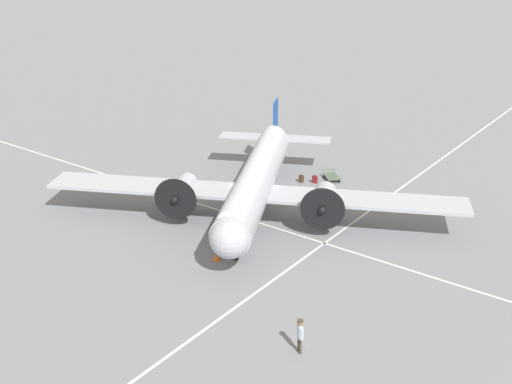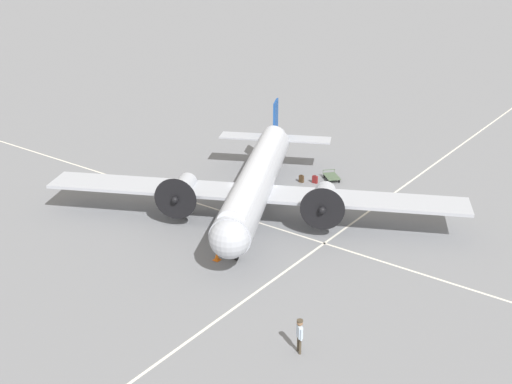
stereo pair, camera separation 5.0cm
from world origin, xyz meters
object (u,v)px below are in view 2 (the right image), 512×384
(crew_foreground, at_px, (300,332))
(baggage_cart, at_px, (332,177))
(traffic_cone, at_px, (217,256))
(suitcase_upright_spare, at_px, (315,179))
(airliner_main, at_px, (255,182))
(suitcase_near_door, at_px, (301,179))

(crew_foreground, distance_m, baggage_cart, 21.61)
(baggage_cart, height_order, traffic_cone, baggage_cart)
(crew_foreground, height_order, baggage_cart, crew_foreground)
(suitcase_upright_spare, xyz_separation_m, baggage_cart, (0.69, 1.30, -0.02))
(airliner_main, height_order, crew_foreground, airliner_main)
(baggage_cart, bearing_deg, suitcase_upright_spare, -75.68)
(suitcase_upright_spare, height_order, traffic_cone, suitcase_upright_spare)
(suitcase_upright_spare, bearing_deg, traffic_cone, -82.74)
(airliner_main, relative_size, traffic_cone, 49.85)
(airliner_main, height_order, traffic_cone, airliner_main)
(crew_foreground, height_order, suitcase_upright_spare, crew_foreground)
(traffic_cone, bearing_deg, crew_foreground, -27.64)
(crew_foreground, bearing_deg, suitcase_near_door, 160.59)
(crew_foreground, xyz_separation_m, traffic_cone, (-8.52, 4.46, -0.84))
(airliner_main, relative_size, suitcase_upright_spare, 41.71)
(crew_foreground, height_order, traffic_cone, crew_foreground)
(airliner_main, relative_size, suitcase_near_door, 42.65)
(airliner_main, distance_m, traffic_cone, 6.91)
(traffic_cone, bearing_deg, airliner_main, 106.79)
(airliner_main, bearing_deg, suitcase_near_door, 159.49)
(airliner_main, bearing_deg, suitcase_upright_spare, 152.10)
(airliner_main, distance_m, suitcase_near_door, 7.21)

